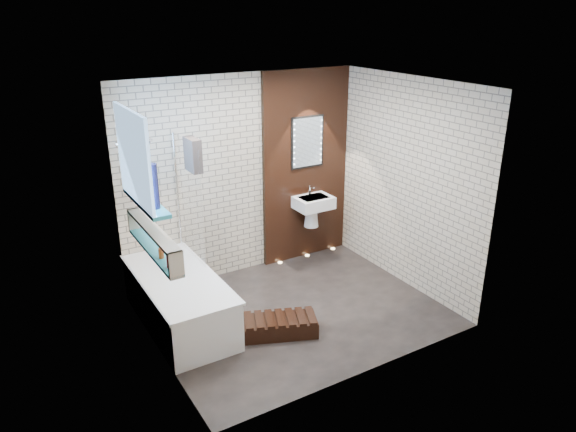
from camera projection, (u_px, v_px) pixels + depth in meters
ground at (295, 312)px, 6.30m from camera, size 3.20×3.20×0.00m
room_shell at (295, 207)px, 5.83m from camera, size 3.24×3.20×2.60m
walnut_panel at (306, 167)px, 7.30m from camera, size 1.30×0.06×2.60m
clerestory_window at (136, 167)px, 5.14m from camera, size 0.18×1.00×0.94m
display_niche at (154, 240)px, 5.25m from camera, size 0.14×1.30×0.26m
bathtub at (179, 300)px, 5.97m from camera, size 0.79×1.74×0.70m
bath_screen at (189, 199)px, 6.13m from camera, size 0.01×0.78×1.40m
towel at (193, 155)px, 5.75m from camera, size 0.11×0.28×0.36m
shower_head at (144, 141)px, 5.71m from camera, size 0.18×0.18×0.02m
washbasin at (313, 207)px, 7.33m from camera, size 0.50×0.36×0.58m
led_mirror at (307, 142)px, 7.14m from camera, size 0.50×0.02×0.70m
walnut_step at (280, 326)px, 5.85m from camera, size 0.87×0.63×0.18m
niche_bottles at (166, 258)px, 4.99m from camera, size 0.05×0.28×0.12m
sill_vases at (147, 188)px, 5.21m from camera, size 0.20×0.47×0.43m
floor_uplights at (307, 255)px, 7.71m from camera, size 0.96×0.06×0.01m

